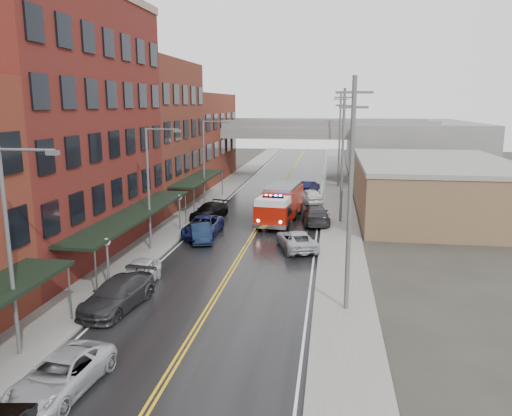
{
  "coord_description": "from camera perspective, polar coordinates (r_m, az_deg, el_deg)",
  "views": [
    {
      "loc": [
        6.18,
        -9.95,
        10.67
      ],
      "look_at": [
        0.74,
        26.21,
        3.0
      ],
      "focal_mm": 35.0,
      "sensor_mm": 36.0,
      "label": 1
    }
  ],
  "objects": [
    {
      "name": "road",
      "position": [
        41.81,
        -0.23,
        -2.93
      ],
      "size": [
        11.0,
        160.0,
        0.02
      ],
      "primitive_type": "cube",
      "color": "black",
      "rests_on": "ground"
    },
    {
      "name": "sidewalk_left",
      "position": [
        43.48,
        -9.79,
        -2.44
      ],
      "size": [
        3.0,
        160.0,
        0.15
      ],
      "primitive_type": "cube",
      "color": "slate",
      "rests_on": "ground"
    },
    {
      "name": "sidewalk_right",
      "position": [
        41.35,
        9.84,
        -3.18
      ],
      "size": [
        3.0,
        160.0,
        0.15
      ],
      "primitive_type": "cube",
      "color": "slate",
      "rests_on": "ground"
    },
    {
      "name": "curb_left",
      "position": [
        42.99,
        -7.7,
        -2.53
      ],
      "size": [
        0.3,
        160.0,
        0.15
      ],
      "primitive_type": "cube",
      "color": "gray",
      "rests_on": "ground"
    },
    {
      "name": "curb_right",
      "position": [
        41.34,
        7.55,
        -3.11
      ],
      "size": [
        0.3,
        160.0,
        0.15
      ],
      "primitive_type": "cube",
      "color": "gray",
      "rests_on": "ground"
    },
    {
      "name": "brick_building_b",
      "position": [
        38.32,
        -22.26,
        8.48
      ],
      "size": [
        9.0,
        20.0,
        18.0
      ],
      "primitive_type": "cube",
      "color": "maroon",
      "rests_on": "ground"
    },
    {
      "name": "brick_building_c",
      "position": [
        54.18,
        -12.66,
        8.21
      ],
      "size": [
        9.0,
        15.0,
        15.0
      ],
      "primitive_type": "cube",
      "color": "brown",
      "rests_on": "ground"
    },
    {
      "name": "brick_building_far",
      "position": [
        70.84,
        -7.49,
        7.97
      ],
      "size": [
        9.0,
        20.0,
        12.0
      ],
      "primitive_type": "cube",
      "color": "maroon",
      "rests_on": "ground"
    },
    {
      "name": "tan_building",
      "position": [
        51.56,
        19.44,
        2.05
      ],
      "size": [
        14.0,
        22.0,
        5.0
      ],
      "primitive_type": "cube",
      "color": "brown",
      "rests_on": "ground"
    },
    {
      "name": "right_far_block",
      "position": [
        81.1,
        17.03,
        6.61
      ],
      "size": [
        18.0,
        30.0,
        8.0
      ],
      "primitive_type": "cube",
      "color": "slate",
      "rests_on": "ground"
    },
    {
      "name": "awning_1",
      "position": [
        36.5,
        -13.66,
        -0.65
      ],
      "size": [
        2.6,
        18.0,
        3.09
      ],
      "color": "black",
      "rests_on": "ground"
    },
    {
      "name": "awning_2",
      "position": [
        52.83,
        -6.54,
        3.41
      ],
      "size": [
        2.6,
        13.0,
        3.09
      ],
      "color": "black",
      "rests_on": "ground"
    },
    {
      "name": "globe_lamp_1",
      "position": [
        30.03,
        -16.66,
        -4.83
      ],
      "size": [
        0.44,
        0.44,
        3.12
      ],
      "color": "#59595B",
      "rests_on": "ground"
    },
    {
      "name": "globe_lamp_2",
      "position": [
        42.71,
        -8.74,
        0.42
      ],
      "size": [
        0.44,
        0.44,
        3.12
      ],
      "color": "#59595B",
      "rests_on": "ground"
    },
    {
      "name": "street_lamp_0",
      "position": [
        22.68,
        -25.97,
        -3.38
      ],
      "size": [
        2.64,
        0.22,
        9.0
      ],
      "color": "#59595B",
      "rests_on": "ground"
    },
    {
      "name": "street_lamp_1",
      "position": [
        36.67,
        -11.87,
        2.99
      ],
      "size": [
        2.64,
        0.22,
        9.0
      ],
      "color": "#59595B",
      "rests_on": "ground"
    },
    {
      "name": "street_lamp_2",
      "position": [
        51.84,
        -5.73,
        5.71
      ],
      "size": [
        2.64,
        0.22,
        9.0
      ],
      "color": "#59595B",
      "rests_on": "ground"
    },
    {
      "name": "utility_pole_0",
      "position": [
        25.35,
        10.74,
        1.72
      ],
      "size": [
        1.8,
        0.24,
        12.0
      ],
      "color": "#59595B",
      "rests_on": "ground"
    },
    {
      "name": "utility_pole_1",
      "position": [
        45.18,
        9.87,
        6.13
      ],
      "size": [
        1.8,
        0.24,
        12.0
      ],
      "color": "#59595B",
      "rests_on": "ground"
    },
    {
      "name": "utility_pole_2",
      "position": [
        65.11,
        9.53,
        7.84
      ],
      "size": [
        1.8,
        0.24,
        12.0
      ],
      "color": "#59595B",
      "rests_on": "ground"
    },
    {
      "name": "overpass",
      "position": [
        72.37,
        3.68,
        8.11
      ],
      "size": [
        40.0,
        10.0,
        7.5
      ],
      "color": "slate",
      "rests_on": "ground"
    },
    {
      "name": "fire_truck",
      "position": [
        45.59,
        2.77,
        0.56
      ],
      "size": [
        4.29,
        9.14,
        3.25
      ],
      "rotation": [
        0.0,
        0.0,
        -0.1
      ],
      "color": "#9B1307",
      "rests_on": "ground"
    },
    {
      "name": "parked_car_left_2",
      "position": [
        21.06,
        -21.38,
        -17.35
      ],
      "size": [
        2.71,
        5.09,
        1.36
      ],
      "primitive_type": "imported",
      "rotation": [
        0.0,
        0.0,
        -0.09
      ],
      "color": "#B2B5BB",
      "rests_on": "ground"
    },
    {
      "name": "parked_car_left_3",
      "position": [
        27.75,
        -15.53,
        -9.47
      ],
      "size": [
        2.93,
        5.69,
        1.58
      ],
      "primitive_type": "imported",
      "rotation": [
        0.0,
        0.0,
        -0.14
      ],
      "color": "#2B2B2E",
      "rests_on": "ground"
    },
    {
      "name": "parked_car_left_4",
      "position": [
        30.59,
        -13.2,
        -7.37
      ],
      "size": [
        2.2,
        4.67,
        1.54
      ],
      "primitive_type": "imported",
      "rotation": [
        0.0,
        0.0,
        0.09
      ],
      "color": "silver",
      "rests_on": "ground"
    },
    {
      "name": "parked_car_left_5",
      "position": [
        39.56,
        -6.36,
        -2.81
      ],
      "size": [
        2.85,
        4.56,
        1.42
      ],
      "primitive_type": "imported",
      "rotation": [
        0.0,
        0.0,
        0.34
      ],
      "color": "black",
      "rests_on": "ground"
    },
    {
      "name": "parked_car_left_6",
      "position": [
        41.29,
        -6.1,
        -2.08
      ],
      "size": [
        2.64,
        5.65,
        1.57
      ],
      "primitive_type": "imported",
      "rotation": [
        0.0,
        0.0,
        0.01
      ],
      "color": "#131847",
      "rests_on": "ground"
    },
    {
      "name": "parked_car_left_7",
      "position": [
        47.19,
        -5.34,
        -0.36
      ],
      "size": [
        3.3,
        5.45,
        1.48
      ],
      "primitive_type": "imported",
      "rotation": [
        0.0,
        0.0,
        -0.26
      ],
      "color": "black",
      "rests_on": "ground"
    },
    {
      "name": "parked_car_right_0",
      "position": [
        37.34,
        4.64,
        -3.66
      ],
      "size": [
        3.82,
        5.61,
        1.43
      ],
      "primitive_type": "imported",
      "rotation": [
        0.0,
        0.0,
        3.45
      ],
      "color": "#A9ACB1",
      "rests_on": "ground"
    },
    {
      "name": "parked_car_right_1",
      "position": [
        45.25,
        6.86,
        -0.81
      ],
      "size": [
        2.86,
        5.85,
        1.64
      ],
      "primitive_type": "imported",
      "rotation": [
        0.0,
        0.0,
        3.24
      ],
      "color": "#2B2B2D",
      "rests_on": "ground"
    },
    {
      "name": "parked_car_right_2",
      "position": [
        54.64,
        6.26,
        1.37
      ],
      "size": [
        3.16,
        5.05,
        1.6
      ],
      "primitive_type": "imported",
      "rotation": [
        0.0,
        0.0,
        3.43
      ],
      "color": "silver",
      "rests_on": "ground"
    },
    {
      "name": "parked_car_right_3",
      "position": [
        61.25,
        6.04,
        2.44
      ],
      "size": [
        2.69,
        4.66,
        1.45
      ],
      "primitive_type": "imported",
      "rotation": [
        0.0,
        0.0,
        2.86
      ],
      "color": "black",
      "rests_on": "ground"
    }
  ]
}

